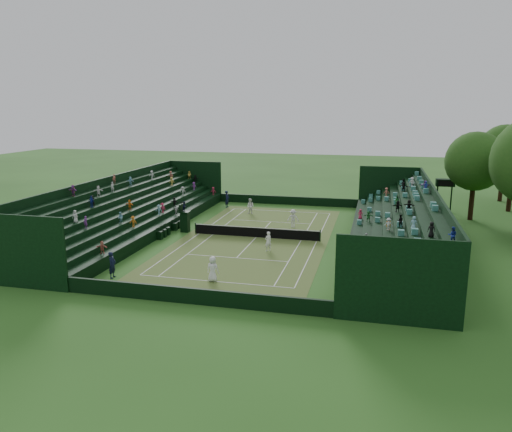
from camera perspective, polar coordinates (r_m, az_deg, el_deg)
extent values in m
plane|color=#28571B|center=(45.07, 0.00, -2.48)|extent=(160.00, 160.00, 0.00)
cube|color=#3B7D29|center=(45.07, 0.00, -2.48)|extent=(12.97, 26.77, 0.01)
cube|color=black|center=(60.14, 3.61, 1.78)|extent=(17.17, 0.20, 1.00)
cube|color=black|center=(30.48, -7.22, -9.06)|extent=(17.17, 0.20, 1.00)
cube|color=black|center=(43.78, 10.86, -2.49)|extent=(0.20, 31.77, 1.00)
cube|color=black|center=(47.63, -9.97, -1.24)|extent=(0.20, 31.77, 1.00)
cube|color=black|center=(43.76, 11.52, -2.52)|extent=(0.80, 32.00, 1.00)
cube|color=black|center=(43.68, 12.58, -2.29)|extent=(0.80, 32.00, 1.45)
cube|color=black|center=(43.62, 13.64, -2.06)|extent=(0.80, 32.00, 1.90)
cube|color=black|center=(43.58, 14.71, -1.83)|extent=(0.80, 32.00, 2.35)
cube|color=black|center=(43.55, 15.77, -1.60)|extent=(0.80, 32.00, 2.80)
cube|color=black|center=(43.54, 16.84, -1.36)|extent=(0.80, 32.00, 3.25)
cube|color=black|center=(43.55, 17.91, -1.13)|extent=(0.80, 32.00, 3.70)
cube|color=black|center=(43.57, 18.98, -0.89)|extent=(0.80, 32.00, 4.15)
cube|color=black|center=(43.54, 19.67, -0.44)|extent=(0.20, 32.00, 4.90)
cube|color=black|center=(47.83, -10.52, -1.20)|extent=(0.80, 32.00, 1.00)
cube|color=black|center=(48.10, -11.40, -0.88)|extent=(0.80, 32.00, 1.45)
cube|color=black|center=(48.39, -12.27, -0.57)|extent=(0.80, 32.00, 1.90)
cube|color=black|center=(48.70, -13.13, -0.26)|extent=(0.80, 32.00, 2.35)
cube|color=black|center=(49.01, -13.97, 0.05)|extent=(0.80, 32.00, 2.80)
cube|color=black|center=(49.34, -14.81, 0.35)|extent=(0.80, 32.00, 3.25)
cube|color=black|center=(49.68, -15.64, 0.65)|extent=(0.80, 32.00, 3.70)
cube|color=black|center=(50.03, -16.45, 0.94)|extent=(0.80, 32.00, 4.15)
cube|color=black|center=(50.21, -16.97, 1.39)|extent=(0.20, 32.00, 4.90)
cylinder|color=black|center=(46.62, -6.93, -1.40)|extent=(0.10, 0.10, 1.06)
cylinder|color=black|center=(43.97, 7.35, -2.26)|extent=(0.10, 0.10, 1.06)
cube|color=black|center=(44.96, 0.00, -1.92)|extent=(11.57, 0.02, 0.86)
cube|color=white|center=(44.84, 0.00, -1.33)|extent=(11.57, 0.04, 0.07)
cylinder|color=black|center=(59.54, 19.97, 1.92)|extent=(0.16, 0.16, 3.00)
cylinder|color=black|center=(59.73, 21.40, 1.84)|extent=(0.16, 0.16, 3.00)
cube|color=black|center=(59.35, 20.81, 3.59)|extent=(2.00, 1.00, 0.80)
cylinder|color=black|center=(56.38, 23.39, 1.24)|extent=(0.50, 0.50, 3.30)
sphere|color=#214E16|center=(55.76, 23.79, 5.75)|extent=(6.03, 6.03, 6.03)
cylinder|color=black|center=(62.77, 26.99, 1.90)|extent=(0.50, 0.50, 3.17)
cylinder|color=black|center=(69.07, 26.20, 2.93)|extent=(0.50, 0.50, 3.42)
sphere|color=#214E16|center=(68.56, 26.58, 6.76)|extent=(6.25, 6.25, 6.25)
cube|color=black|center=(47.43, -8.10, -0.69)|extent=(0.72, 0.72, 1.86)
cube|color=black|center=(47.22, -8.14, 0.47)|extent=(0.93, 0.93, 0.10)
cube|color=black|center=(47.28, -8.56, 0.92)|extent=(0.08, 0.93, 0.72)
imported|color=black|center=(47.11, -8.16, 1.10)|extent=(0.47, 0.54, 0.96)
cube|color=black|center=(45.24, -10.93, -2.18)|extent=(0.46, 0.46, 0.73)
cube|color=black|center=(45.22, -11.22, -1.60)|extent=(0.05, 0.46, 0.46)
cube|color=black|center=(45.94, -10.52, -1.94)|extent=(0.46, 0.46, 0.73)
cube|color=black|center=(45.92, -10.80, -1.37)|extent=(0.05, 0.46, 0.46)
cube|color=black|center=(46.65, -10.12, -1.70)|extent=(0.46, 0.46, 0.73)
cube|color=black|center=(46.63, -10.39, -1.14)|extent=(0.05, 0.46, 0.46)
cube|color=black|center=(48.25, -9.26, -1.20)|extent=(0.46, 0.46, 0.73)
cube|color=black|center=(48.23, -9.53, -0.66)|extent=(0.05, 0.46, 0.46)
cube|color=black|center=(48.96, -8.90, -0.98)|extent=(0.46, 0.46, 0.73)
cube|color=black|center=(48.95, -9.16, -0.45)|extent=(0.05, 0.46, 0.46)
cube|color=black|center=(49.68, -8.54, -0.78)|extent=(0.46, 0.46, 0.73)
cube|color=black|center=(49.66, -8.80, -0.25)|extent=(0.05, 0.46, 0.46)
imported|color=white|center=(33.94, -4.97, -6.06)|extent=(0.92, 0.65, 1.75)
imported|color=white|center=(40.76, 1.40, -2.91)|extent=(0.71, 0.70, 1.65)
imported|color=white|center=(54.70, -0.64, 1.11)|extent=(1.01, 0.91, 1.71)
imported|color=silver|center=(48.80, 4.26, -0.28)|extent=(1.21, 0.78, 1.78)
imported|color=black|center=(58.43, -3.33, 1.95)|extent=(0.51, 0.74, 1.95)
imported|color=black|center=(35.90, -16.11, -5.39)|extent=(0.45, 0.68, 1.85)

